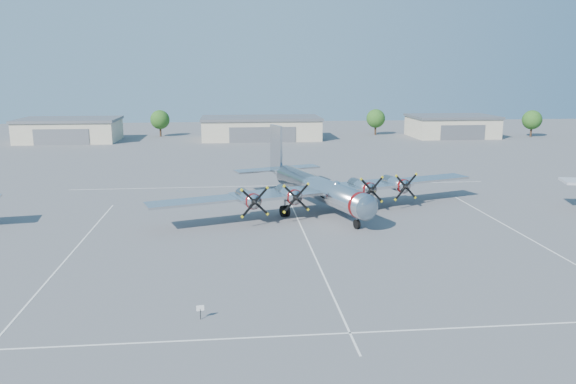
{
  "coord_description": "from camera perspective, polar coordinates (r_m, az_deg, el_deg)",
  "views": [
    {
      "loc": [
        -7.25,
        -54.33,
        16.31
      ],
      "look_at": [
        -1.13,
        5.85,
        3.2
      ],
      "focal_mm": 35.0,
      "sensor_mm": 36.0,
      "label": 1
    }
  ],
  "objects": [
    {
      "name": "tree_west",
      "position": [
        145.92,
        -12.88,
        7.17
      ],
      "size": [
        4.8,
        4.8,
        6.64
      ],
      "color": "#382619",
      "rests_on": "ground"
    },
    {
      "name": "hangar_east",
      "position": [
        147.69,
        16.29,
        6.46
      ],
      "size": [
        20.6,
        14.6,
        5.4
      ],
      "color": "#B7AE91",
      "rests_on": "ground"
    },
    {
      "name": "ground",
      "position": [
        57.19,
        1.72,
        -4.35
      ],
      "size": [
        260.0,
        260.0,
        0.0
      ],
      "primitive_type": "plane",
      "color": "#5A5A5C",
      "rests_on": "ground"
    },
    {
      "name": "hangar_west",
      "position": [
        142.08,
        -21.31,
        5.91
      ],
      "size": [
        22.6,
        14.6,
        5.4
      ],
      "color": "#B7AE91",
      "rests_on": "ground"
    },
    {
      "name": "tree_east",
      "position": [
        147.62,
        8.9,
        7.39
      ],
      "size": [
        4.8,
        4.8,
        6.64
      ],
      "color": "#382619",
      "rests_on": "ground"
    },
    {
      "name": "tree_far_east",
      "position": [
        154.44,
        23.54,
        6.73
      ],
      "size": [
        4.8,
        4.8,
        6.64
      ],
      "color": "#382619",
      "rests_on": "ground"
    },
    {
      "name": "main_bomber_b29",
      "position": [
        67.73,
        2.78,
        -1.72
      ],
      "size": [
        47.61,
        39.48,
        9.03
      ],
      "primitive_type": null,
      "rotation": [
        0.0,
        0.0,
        0.32
      ],
      "color": "silver",
      "rests_on": "ground"
    },
    {
      "name": "info_placard",
      "position": [
        38.69,
        -8.9,
        -11.72
      ],
      "size": [
        0.52,
        0.1,
        1.0
      ],
      "rotation": [
        0.0,
        0.0,
        0.12
      ],
      "color": "black",
      "rests_on": "ground"
    },
    {
      "name": "parking_lines",
      "position": [
        55.53,
        1.96,
        -4.86
      ],
      "size": [
        60.0,
        50.08,
        0.01
      ],
      "color": "silver",
      "rests_on": "ground"
    },
    {
      "name": "hangar_center",
      "position": [
        137.16,
        -2.77,
        6.52
      ],
      "size": [
        28.6,
        14.6,
        5.4
      ],
      "color": "#B7AE91",
      "rests_on": "ground"
    }
  ]
}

